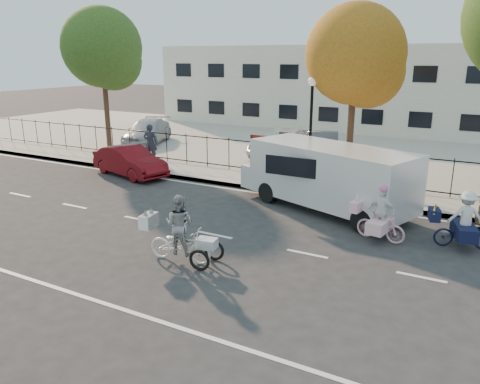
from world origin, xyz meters
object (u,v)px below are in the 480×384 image
Objects in this scene: zebra_trike at (180,236)px; unicorn_bike at (380,220)px; lamppost at (311,111)px; lot_car_b at (285,143)px; white_van at (327,175)px; lot_car_c at (322,147)px; pedestrian at (150,143)px; bull_bike at (464,225)px; lot_car_a at (147,132)px; red_sedan at (130,161)px.

zebra_trike is 5.91m from unicorn_bike.
unicorn_bike is (4.33, 4.03, -0.08)m from zebra_trike.
zebra_trike is at bearing 143.06° from unicorn_bike.
lot_car_b is at bearing 124.24° from lamppost.
lamppost is 6.74m from unicorn_bike.
white_van reaches higher than lot_car_c.
pedestrian is 0.37× the size of lot_car_b.
pedestrian is 6.96m from lot_car_b.
lot_car_c is (7.53, 4.25, -0.22)m from pedestrian.
zebra_trike is at bearing -105.41° from lot_car_c.
zebra_trike is 13.31m from lot_car_b.
lot_car_a is (-18.07, 8.24, 0.18)m from bull_bike.
lamppost is 4.88m from lot_car_c.
red_sedan is 8.15m from lot_car_b.
lot_car_c is at bearing 23.68° from bull_bike.
bull_bike is 4.79m from white_van.
bull_bike is at bearing -37.50° from lot_car_b.
lamppost reaches higher than red_sedan.
unicorn_bike is 0.36× the size of lot_car_a.
zebra_trike reaches higher than lot_car_a.
bull_bike is at bearing -44.92° from lot_car_a.
bull_bike is 0.39× the size of lot_car_a.
unicorn_bike is at bearing -20.48° from white_van.
lot_car_c is at bearing 6.31° from lot_car_b.
unicorn_bike is at bearing 88.38° from bull_bike.
lot_car_b reaches higher than red_sedan.
pedestrian reaches higher than lot_car_a.
pedestrian is (-10.08, 2.81, -0.18)m from white_van.
lot_car_b is 1.18× the size of lot_car_c.
bull_bike is (6.21, -4.24, -2.44)m from lamppost.
white_van is at bearing -78.48° from red_sedan.
unicorn_bike is 0.92× the size of pedestrian.
zebra_trike is 0.50× the size of lot_car_c.
unicorn_bike reaches higher than bull_bike.
unicorn_bike is 10.29m from lot_car_c.
zebra_trike is 9.91m from red_sedan.
white_van is at bearing 56.30° from bull_bike.
zebra_trike is 0.45× the size of lot_car_a.
bull_bike is (6.53, 4.60, -0.04)m from zebra_trike.
pedestrian is at bearing -168.37° from lot_car_c.
lamppost reaches higher than bull_bike.
bull_bike reaches higher than red_sedan.
white_van reaches higher than lot_car_a.
lot_car_c reaches higher than lot_car_a.
lot_car_a is (-3.46, 4.00, -0.24)m from pedestrian.
lamppost is 7.91m from bull_bike.
red_sedan is 2.17× the size of pedestrian.
lamppost is 2.30× the size of pedestrian.
bull_bike is 0.99× the size of pedestrian.
unicorn_bike reaches higher than lot_car_c.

